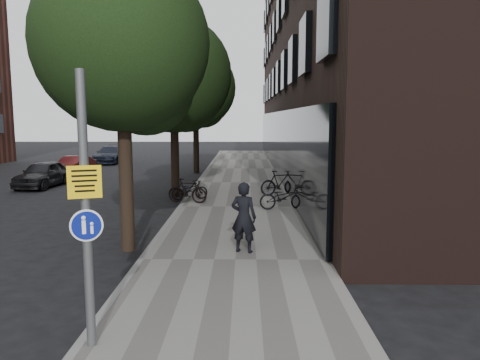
{
  "coord_description": "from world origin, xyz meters",
  "views": [
    {
      "loc": [
        0.47,
        -7.44,
        3.48
      ],
      "look_at": [
        0.36,
        3.55,
        2.0
      ],
      "focal_mm": 35.0,
      "sensor_mm": 36.0,
      "label": 1
    }
  ],
  "objects_px": {
    "signpost": "(86,211)",
    "parked_car_near": "(43,174)",
    "pedestrian": "(244,217)",
    "parked_bike_facade_near": "(283,197)"
  },
  "relations": [
    {
      "from": "pedestrian",
      "to": "parked_bike_facade_near",
      "type": "relative_size",
      "value": 1.02
    },
    {
      "from": "parked_car_near",
      "to": "parked_bike_facade_near",
      "type": "bearing_deg",
      "value": -23.73
    },
    {
      "from": "signpost",
      "to": "parked_car_near",
      "type": "distance_m",
      "value": 18.44
    },
    {
      "from": "parked_car_near",
      "to": "pedestrian",
      "type": "bearing_deg",
      "value": -44.52
    },
    {
      "from": "signpost",
      "to": "parked_car_near",
      "type": "bearing_deg",
      "value": 97.03
    },
    {
      "from": "signpost",
      "to": "parked_car_near",
      "type": "xyz_separation_m",
      "value": [
        -7.86,
        16.61,
        -1.49
      ]
    },
    {
      "from": "parked_bike_facade_near",
      "to": "parked_car_near",
      "type": "distance_m",
      "value": 13.13
    },
    {
      "from": "signpost",
      "to": "parked_bike_facade_near",
      "type": "distance_m",
      "value": 11.09
    },
    {
      "from": "signpost",
      "to": "pedestrian",
      "type": "bearing_deg",
      "value": 46.96
    },
    {
      "from": "signpost",
      "to": "parked_bike_facade_near",
      "type": "xyz_separation_m",
      "value": [
        3.68,
        10.35,
        -1.57
      ]
    }
  ]
}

